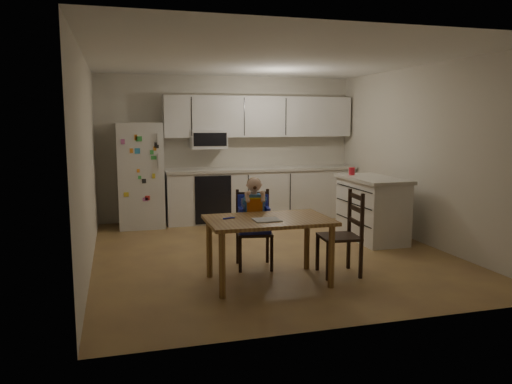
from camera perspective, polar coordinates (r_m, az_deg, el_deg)
The scene contains 10 objects.
room at distance 6.92m, azimuth 0.44°, elevation 4.15°, with size 4.52×5.01×2.51m.
refrigerator at distance 8.36m, azimuth -13.09°, elevation 1.89°, with size 0.72×0.70×1.70m, color silver.
kitchen_run at distance 8.78m, azimuth 0.38°, elevation 2.57°, with size 3.37×0.62×2.15m.
kitchen_island at distance 7.48m, azimuth 13.10°, elevation -1.82°, with size 0.65×1.25×0.92m.
red_cup at distance 7.67m, azimuth 10.89°, elevation 2.35°, with size 0.09×0.09×0.11m, color red.
dining_table at distance 5.34m, azimuth 1.43°, elevation -4.03°, with size 1.31×0.84×0.70m.
napkin at distance 5.21m, azimuth 1.25°, elevation -3.20°, with size 0.27×0.24×0.01m, color #B5B6BB.
toddler_spoon at distance 5.30m, azimuth -3.22°, elevation -3.00°, with size 0.02×0.02×0.12m, color #2A37CA.
chair_booster at distance 5.91m, azimuth -0.26°, elevation -2.41°, with size 0.46×0.46×1.08m.
chair_side at distance 5.73m, azimuth 10.39°, elevation -4.04°, with size 0.46×0.46×0.95m.
Camera 1 is at (-1.92, -6.15, 1.74)m, focal length 35.00 mm.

